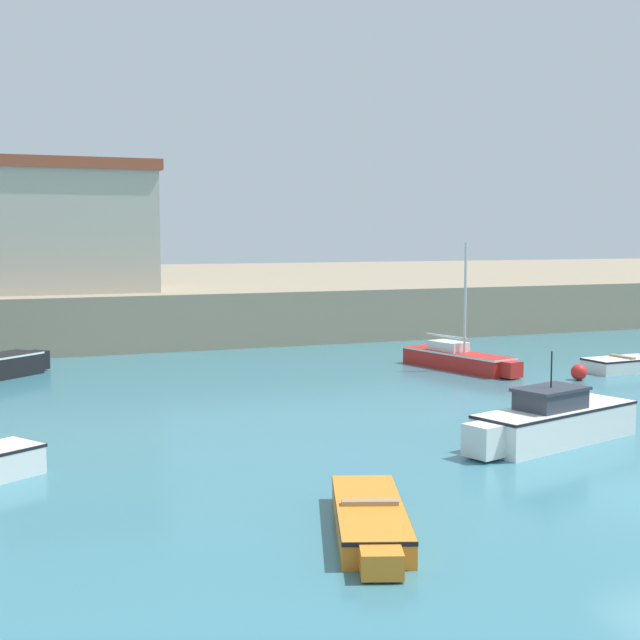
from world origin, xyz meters
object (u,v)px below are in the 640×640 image
object	(u,v)px
motorboat_white_2	(552,421)
harbor_shed_near_wharf	(73,226)
sailboat_red_4	(459,358)
mooring_buoy	(579,372)
dinghy_white_3	(625,364)
dinghy_orange_0	(370,518)

from	to	relation	value
motorboat_white_2	harbor_shed_near_wharf	bearing A→B (deg)	108.56
harbor_shed_near_wharf	sailboat_red_4	bearing A→B (deg)	-47.98
mooring_buoy	harbor_shed_near_wharf	xyz separation A→B (m)	(-15.43, 17.90, 5.29)
sailboat_red_4	motorboat_white_2	bearing A→B (deg)	-109.77
dinghy_white_3	harbor_shed_near_wharf	size ratio (longest dim) A/B	0.49
sailboat_red_4	mooring_buoy	size ratio (longest dim) A/B	9.86
dinghy_orange_0	dinghy_white_3	distance (m)	21.29
sailboat_red_4	harbor_shed_near_wharf	size ratio (longest dim) A/B	0.77
sailboat_red_4	mooring_buoy	distance (m)	4.65
motorboat_white_2	sailboat_red_4	world-z (taller)	sailboat_red_4
dinghy_orange_0	dinghy_white_3	bearing A→B (deg)	37.95
dinghy_white_3	dinghy_orange_0	bearing A→B (deg)	-142.05
sailboat_red_4	dinghy_orange_0	bearing A→B (deg)	-125.13
dinghy_orange_0	motorboat_white_2	distance (m)	8.28
motorboat_white_2	mooring_buoy	bearing A→B (deg)	48.43
motorboat_white_2	mooring_buoy	world-z (taller)	motorboat_white_2
mooring_buoy	dinghy_white_3	bearing A→B (deg)	19.14
sailboat_red_4	mooring_buoy	bearing A→B (deg)	-54.37
dinghy_orange_0	mooring_buoy	world-z (taller)	mooring_buoy
dinghy_orange_0	harbor_shed_near_wharf	xyz separation A→B (m)	(-1.57, 29.97, 5.32)
motorboat_white_2	dinghy_white_3	distance (m)	13.10
dinghy_orange_0	sailboat_red_4	distance (m)	19.38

